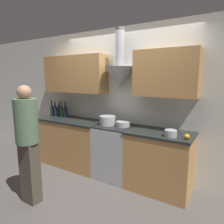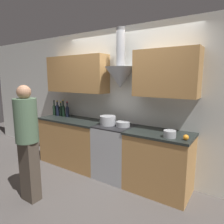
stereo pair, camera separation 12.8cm
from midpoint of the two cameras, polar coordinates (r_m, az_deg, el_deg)
name	(u,v)px [view 1 (the left image)]	position (r m, az deg, el deg)	size (l,w,h in m)	color
ground_plane	(104,185)	(3.48, -3.49, -20.15)	(12.00, 12.00, 0.00)	#4C4744
wall_back	(119,93)	(3.60, 1.10, 5.44)	(8.40, 0.53, 2.60)	silver
counter_left	(72,142)	(4.14, -12.22, -8.32)	(1.41, 0.62, 0.93)	#B27F47
counter_right	(159,161)	(3.24, 12.15, -13.56)	(0.98, 0.62, 0.93)	#B27F47
stove_range	(115,151)	(3.55, -0.18, -11.12)	(0.62, 0.60, 0.93)	#A8AAAF
wine_bottle_0	(52,110)	(4.48, -17.60, 0.61)	(0.07, 0.07, 0.32)	black
wine_bottle_1	(55,110)	(4.40, -16.76, 0.59)	(0.07, 0.07, 0.33)	black
wine_bottle_2	(59,110)	(4.36, -15.77, 0.43)	(0.07, 0.07, 0.31)	black
wine_bottle_3	(61,110)	(4.28, -15.14, 0.48)	(0.07, 0.07, 0.35)	black
wine_bottle_4	(65,111)	(4.22, -14.02, 0.26)	(0.07, 0.07, 0.32)	black
stock_pot	(107,120)	(3.45, -2.37, -2.43)	(0.28, 0.28, 0.15)	#A8AAAF
mixing_bowl	(123,124)	(3.35, 2.05, -3.43)	(0.23, 0.23, 0.08)	#A8AAAF
orange_fruit	(187,137)	(2.83, 19.41, -6.63)	(0.07, 0.07, 0.07)	orange
saucepan	(171,133)	(2.88, 15.21, -5.90)	(0.17, 0.17, 0.10)	#A8AAAF
person_foreground_left	(28,139)	(2.98, -24.09, -7.16)	(0.30, 0.30, 1.64)	#473D33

